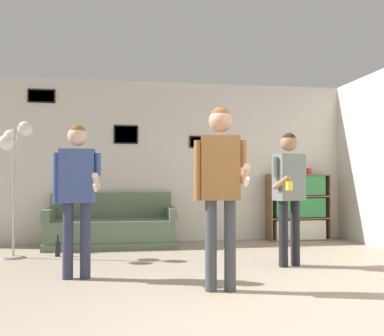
# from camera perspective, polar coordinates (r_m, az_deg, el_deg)

# --- Properties ---
(ground_plane) EXTENTS (20.00, 20.00, 0.00)m
(ground_plane) POSITION_cam_1_polar(r_m,az_deg,el_deg) (3.15, 10.18, -20.96)
(ground_plane) COLOR gray
(wall_back) EXTENTS (8.05, 0.08, 2.70)m
(wall_back) POSITION_cam_1_polar(r_m,az_deg,el_deg) (7.30, -1.32, 0.89)
(wall_back) COLOR beige
(wall_back) RESTS_ON ground_plane
(couch) EXTENTS (1.98, 0.80, 0.82)m
(couch) POSITION_cam_1_polar(r_m,az_deg,el_deg) (6.86, -10.68, -7.93)
(couch) COLOR #5B7056
(couch) RESTS_ON ground_plane
(bookshelf) EXTENTS (1.07, 0.30, 1.13)m
(bookshelf) POSITION_cam_1_polar(r_m,az_deg,el_deg) (7.62, 13.98, -5.11)
(bookshelf) COLOR brown
(bookshelf) RESTS_ON ground_plane
(floor_lamp) EXTENTS (0.41, 0.45, 1.83)m
(floor_lamp) POSITION_cam_1_polar(r_m,az_deg,el_deg) (6.20, -22.61, 2.43)
(floor_lamp) COLOR #ADA89E
(floor_lamp) RESTS_ON ground_plane
(person_player_foreground_left) EXTENTS (0.50, 0.45, 1.63)m
(person_player_foreground_left) POSITION_cam_1_polar(r_m,az_deg,el_deg) (4.69, -15.08, -2.10)
(person_player_foreground_left) COLOR #2D334C
(person_player_foreground_left) RESTS_ON ground_plane
(person_player_foreground_center) EXTENTS (0.49, 0.51, 1.74)m
(person_player_foreground_center) POSITION_cam_1_polar(r_m,az_deg,el_deg) (4.04, 3.80, -1.15)
(person_player_foreground_center) COLOR #3D4247
(person_player_foreground_center) RESTS_ON ground_plane
(person_watcher_holding_cup) EXTENTS (0.48, 0.50, 1.61)m
(person_watcher_holding_cup) POSITION_cam_1_polar(r_m,az_deg,el_deg) (5.31, 12.83, -2.16)
(person_watcher_holding_cup) COLOR black
(person_watcher_holding_cup) RESTS_ON ground_plane
(bottle_on_floor) EXTENTS (0.07, 0.07, 0.29)m
(bottle_on_floor) POSITION_cam_1_polar(r_m,az_deg,el_deg) (6.18, -17.49, -10.15)
(bottle_on_floor) COLOR black
(bottle_on_floor) RESTS_ON ground_plane
(drinking_cup) EXTENTS (0.09, 0.09, 0.11)m
(drinking_cup) POSITION_cam_1_polar(r_m,az_deg,el_deg) (7.69, 15.34, -0.43)
(drinking_cup) COLOR red
(drinking_cup) RESTS_ON bookshelf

